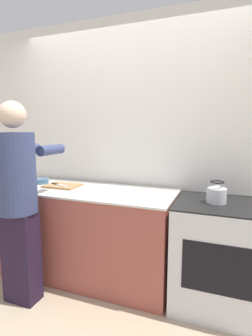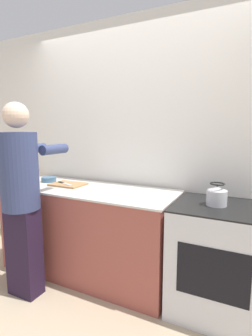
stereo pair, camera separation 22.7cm
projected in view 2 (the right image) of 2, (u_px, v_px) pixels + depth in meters
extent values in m
plane|color=tan|center=(102.00, 300.00, 2.28)|extent=(12.00, 12.00, 0.00)
cube|color=white|center=(138.00, 146.00, 2.74)|extent=(8.00, 0.05, 2.60)
cube|color=#9E4C42|center=(88.00, 231.00, 2.68)|extent=(1.77, 0.68, 0.87)
cube|color=beige|center=(87.00, 189.00, 2.61)|extent=(1.79, 0.70, 0.02)
cube|color=silver|center=(218.00, 260.00, 2.10)|extent=(0.71, 0.64, 0.87)
cube|color=black|center=(221.00, 206.00, 2.03)|extent=(0.71, 0.64, 0.01)
cube|color=black|center=(212.00, 274.00, 1.81)|extent=(0.49, 0.01, 0.38)
cube|color=black|center=(24.00, 252.00, 2.33)|extent=(0.29, 0.18, 0.79)
cylinder|color=navy|center=(19.00, 171.00, 2.22)|extent=(0.32, 0.32, 0.66)
sphere|color=beige|center=(16.00, 115.00, 2.15)|extent=(0.21, 0.21, 0.21)
cylinder|color=navy|center=(32.00, 148.00, 2.51)|extent=(0.09, 0.30, 0.09)
cylinder|color=navy|center=(54.00, 149.00, 2.39)|extent=(0.09, 0.30, 0.09)
cube|color=#A87A4C|center=(68.00, 184.00, 2.75)|extent=(0.35, 0.26, 0.02)
cube|color=silver|center=(67.00, 184.00, 2.70)|extent=(0.15, 0.09, 0.01)
cube|color=black|center=(61.00, 182.00, 2.79)|extent=(0.10, 0.06, 0.01)
cylinder|color=silver|center=(217.00, 198.00, 2.04)|extent=(0.16, 0.16, 0.12)
cone|color=silver|center=(217.00, 188.00, 2.03)|extent=(0.13, 0.13, 0.03)
sphere|color=black|center=(217.00, 185.00, 2.02)|extent=(0.02, 0.02, 0.02)
torus|color=black|center=(217.00, 184.00, 2.02)|extent=(0.11, 0.11, 0.01)
cylinder|color=#426684|center=(49.00, 179.00, 2.92)|extent=(0.16, 0.16, 0.05)
cylinder|color=tan|center=(33.00, 176.00, 2.92)|extent=(0.14, 0.14, 0.12)
cylinder|color=#28231E|center=(32.00, 170.00, 2.91)|extent=(0.14, 0.14, 0.01)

